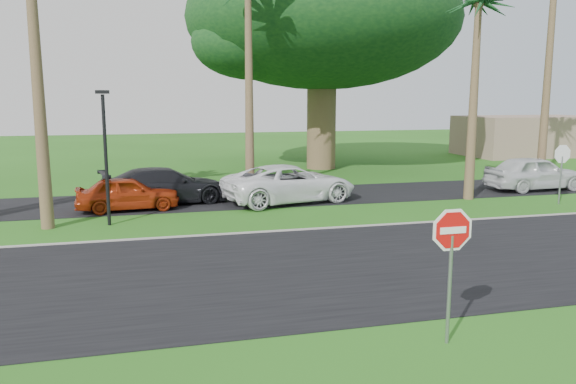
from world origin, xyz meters
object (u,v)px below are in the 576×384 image
Objects in this scene: stop_sign_near at (451,248)px; stop_sign_far at (562,162)px; car_red at (128,194)px; car_pickup at (534,173)px; car_dark at (165,186)px; car_minivan at (290,184)px.

stop_sign_far is (11.50, 11.00, 0.00)m from stop_sign_near.
car_pickup reaches higher than car_red.
car_red is 0.76× the size of car_dark.
car_pickup is at bearing -112.03° from stop_sign_far.
car_red is 1.83m from car_dark.
car_dark is 1.09× the size of car_pickup.
car_dark is at bearing 106.42° from stop_sign_near.
car_dark is at bearing -14.30° from stop_sign_far.
stop_sign_near is 15.91m from stop_sign_far.
car_dark is (-4.44, 15.06, -1.02)m from stop_sign_near.
stop_sign_far reaches higher than car_pickup.
stop_sign_near is 15.74m from car_dark.
car_dark is 17.31m from car_pickup.
car_pickup is at bearing 48.16° from stop_sign_near.
stop_sign_far is 11.30m from car_minivan.
car_dark reaches higher than car_red.
stop_sign_near reaches higher than car_red.
car_red is at bearing 112.92° from stop_sign_near.
car_pickup is (17.30, -0.70, 0.06)m from car_dark.
stop_sign_near and stop_sign_far have the same top height.
car_minivan is (-10.81, 3.14, -0.98)m from stop_sign_far.
stop_sign_far is 0.50× the size of car_dark.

